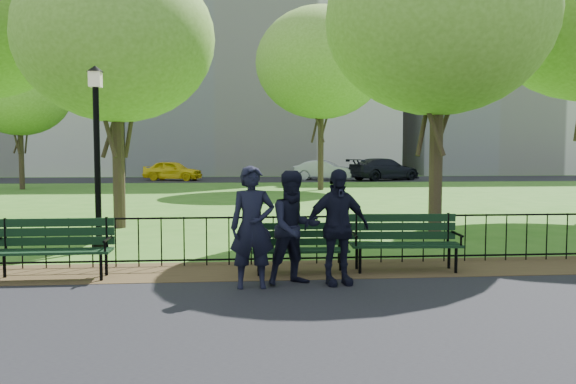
{
  "coord_description": "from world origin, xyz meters",
  "views": [
    {
      "loc": [
        -0.41,
        -8.07,
        2.04
      ],
      "look_at": [
        0.43,
        1.5,
        1.37
      ],
      "focal_mm": 35.0,
      "sensor_mm": 36.0,
      "label": 1
    }
  ],
  "objects": [
    {
      "name": "park_bench_main",
      "position": [
        0.31,
        1.22,
        0.57
      ],
      "size": [
        1.69,
        0.54,
        0.92
      ],
      "rotation": [
        0.0,
        0.0,
        -0.02
      ],
      "color": "black",
      "rests_on": "ground"
    },
    {
      "name": "sedan_silver",
      "position": [
        5.94,
        33.43,
        0.75
      ],
      "size": [
        4.72,
        3.09,
        1.47
      ],
      "primitive_type": "imported",
      "rotation": [
        0.0,
        0.0,
        1.19
      ],
      "color": "#9FA2A7",
      "rests_on": "far_street"
    },
    {
      "name": "tree_near_w",
      "position": [
        -3.66,
        7.49,
        5.09
      ],
      "size": [
        5.26,
        5.26,
        7.33
      ],
      "color": "#2D2116",
      "rests_on": "ground"
    },
    {
      "name": "person_mid",
      "position": [
        0.43,
        0.45,
        0.89
      ],
      "size": [
        0.95,
        0.7,
        1.76
      ],
      "primitive_type": "imported",
      "rotation": [
        0.0,
        0.0,
        0.34
      ],
      "color": "black",
      "rests_on": "asphalt_path"
    },
    {
      "name": "taxi",
      "position": [
        -5.27,
        33.77,
        0.74
      ],
      "size": [
        4.61,
        2.91,
        1.46
      ],
      "primitive_type": "imported",
      "rotation": [
        0.0,
        0.0,
        1.27
      ],
      "color": "yellow",
      "rests_on": "far_street"
    },
    {
      "name": "far_street",
      "position": [
        0.0,
        35.0,
        0.01
      ],
      "size": [
        70.0,
        9.0,
        0.01
      ],
      "primitive_type": "cube",
      "color": "black",
      "rests_on": "ground"
    },
    {
      "name": "apartment_east",
      "position": [
        26.0,
        48.0,
        12.0
      ],
      "size": [
        20.0,
        15.0,
        24.0
      ],
      "primitive_type": "cube",
      "color": "beige",
      "rests_on": "ground"
    },
    {
      "name": "apartment_mid",
      "position": [
        2.0,
        48.0,
        15.0
      ],
      "size": [
        24.0,
        15.0,
        30.0
      ],
      "primitive_type": "cube",
      "color": "silver",
      "rests_on": "ground"
    },
    {
      "name": "iron_fence",
      "position": [
        0.0,
        2.0,
        0.5
      ],
      "size": [
        24.06,
        0.06,
        1.0
      ],
      "color": "black",
      "rests_on": "ground"
    },
    {
      "name": "person_left",
      "position": [
        -0.22,
        0.28,
        0.93
      ],
      "size": [
        0.69,
        0.46,
        1.84
      ],
      "primitive_type": "imported",
      "rotation": [
        0.0,
        0.0,
        0.03
      ],
      "color": "black",
      "rests_on": "asphalt_path"
    },
    {
      "name": "lamppost",
      "position": [
        -3.34,
        3.87,
        2.09
      ],
      "size": [
        0.34,
        0.34,
        3.83
      ],
      "color": "black",
      "rests_on": "ground"
    },
    {
      "name": "tree_near_e",
      "position": [
        4.34,
        5.13,
        5.23
      ],
      "size": [
        5.4,
        5.4,
        7.53
      ],
      "color": "#2D2116",
      "rests_on": "ground"
    },
    {
      "name": "apartment_west",
      "position": [
        -22.0,
        48.0,
        13.0
      ],
      "size": [
        22.0,
        15.0,
        26.0
      ],
      "primitive_type": "cube",
      "color": "beige",
      "rests_on": "ground"
    },
    {
      "name": "park_bench_left_a",
      "position": [
        -3.41,
        1.22,
        0.6
      ],
      "size": [
        1.87,
        0.6,
        1.05
      ],
      "rotation": [
        0.0,
        0.0,
        0.01
      ],
      "color": "black",
      "rests_on": "ground"
    },
    {
      "name": "dirt_strip",
      "position": [
        0.0,
        1.5,
        0.01
      ],
      "size": [
        60.0,
        1.6,
        0.01
      ],
      "primitive_type": "cube",
      "color": "#322614",
      "rests_on": "ground"
    },
    {
      "name": "sedan_dark",
      "position": [
        10.32,
        32.7,
        0.83
      ],
      "size": [
        6.07,
        4.33,
        1.63
      ],
      "primitive_type": "imported",
      "rotation": [
        0.0,
        0.0,
        1.98
      ],
      "color": "black",
      "rests_on": "far_street"
    },
    {
      "name": "tree_far_w",
      "position": [
        -12.53,
        24.47,
        5.34
      ],
      "size": [
        5.52,
        5.52,
        7.7
      ],
      "color": "#2D2116",
      "rests_on": "ground"
    },
    {
      "name": "ground",
      "position": [
        0.0,
        0.0,
        0.0
      ],
      "size": [
        120.0,
        120.0,
        0.0
      ],
      "primitive_type": "plane",
      "color": "#356B1C"
    },
    {
      "name": "tree_far_e",
      "position": [
        4.09,
        22.6,
        6.92
      ],
      "size": [
        7.15,
        7.15,
        9.97
      ],
      "color": "#2D2116",
      "rests_on": "ground"
    },
    {
      "name": "person_right",
      "position": [
        1.08,
        0.39,
        0.91
      ],
      "size": [
        1.11,
        0.63,
        1.79
      ],
      "primitive_type": "imported",
      "rotation": [
        0.0,
        0.0,
        0.2
      ],
      "color": "black",
      "rests_on": "asphalt_path"
    },
    {
      "name": "park_bench_right_a",
      "position": [
        2.43,
        1.33,
        0.61
      ],
      "size": [
        1.9,
        0.69,
        1.06
      ],
      "rotation": [
        0.0,
        0.0,
        -0.06
      ],
      "color": "black",
      "rests_on": "ground"
    }
  ]
}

